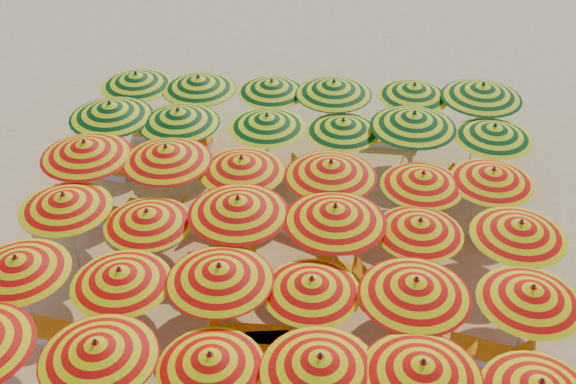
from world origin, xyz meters
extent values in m
plane|color=#EEB96A|center=(0.00, 0.00, 0.00)|extent=(120.00, 120.00, 0.00)
cylinder|color=silver|center=(-2.90, -5.24, 1.11)|extent=(0.04, 0.04, 2.22)
cone|color=#E26500|center=(-2.90, -5.24, 2.07)|extent=(2.78, 2.78, 0.42)
sphere|color=black|center=(-2.90, -5.24, 2.31)|extent=(0.07, 0.07, 0.07)
cone|color=#E26500|center=(-0.85, -5.13, 1.88)|extent=(2.63, 2.63, 0.38)
sphere|color=black|center=(-0.85, -5.13, 2.11)|extent=(0.07, 0.07, 0.07)
cone|color=#E26500|center=(1.14, -5.13, 2.05)|extent=(2.83, 2.83, 0.42)
sphere|color=black|center=(1.14, -5.13, 2.29)|extent=(0.07, 0.07, 0.07)
cone|color=#E26500|center=(2.94, -5.12, 2.09)|extent=(2.25, 2.25, 0.43)
sphere|color=black|center=(2.94, -5.12, 2.33)|extent=(0.07, 0.07, 0.07)
sphere|color=black|center=(4.99, -5.17, 2.13)|extent=(0.07, 0.07, 0.07)
cylinder|color=silver|center=(-5.29, -3.13, 1.08)|extent=(0.04, 0.04, 2.17)
cone|color=#E26500|center=(-5.29, -3.13, 2.02)|extent=(2.82, 2.82, 0.41)
sphere|color=black|center=(-5.29, -3.13, 2.26)|extent=(0.07, 0.07, 0.07)
cylinder|color=silver|center=(-3.08, -3.20, 1.05)|extent=(0.04, 0.04, 2.10)
cone|color=#E26500|center=(-3.08, -3.20, 1.96)|extent=(2.43, 2.43, 0.40)
sphere|color=black|center=(-3.08, -3.20, 2.19)|extent=(0.07, 0.07, 0.07)
cylinder|color=silver|center=(-1.05, -3.03, 1.12)|extent=(0.04, 0.04, 2.24)
cone|color=#E26500|center=(-1.05, -3.03, 2.09)|extent=(2.85, 2.85, 0.43)
sphere|color=black|center=(-1.05, -3.03, 2.33)|extent=(0.07, 0.07, 0.07)
cylinder|color=silver|center=(0.84, -3.02, 1.02)|extent=(0.04, 0.04, 2.04)
cone|color=#E26500|center=(0.84, -3.02, 1.91)|extent=(2.19, 2.19, 0.39)
sphere|color=black|center=(0.84, -3.02, 2.13)|extent=(0.07, 0.07, 0.07)
cylinder|color=silver|center=(2.90, -3.09, 1.14)|extent=(0.04, 0.04, 2.28)
cone|color=#E26500|center=(2.90, -3.09, 2.13)|extent=(3.01, 3.01, 0.43)
sphere|color=black|center=(2.90, -3.09, 2.38)|extent=(0.08, 0.08, 0.08)
cylinder|color=silver|center=(5.21, -2.90, 1.06)|extent=(0.04, 0.04, 2.12)
cone|color=#E26500|center=(5.21, -2.90, 1.98)|extent=(2.38, 2.38, 0.40)
sphere|color=black|center=(5.21, -2.90, 2.22)|extent=(0.07, 0.07, 0.07)
cylinder|color=silver|center=(-5.06, -0.94, 1.08)|extent=(0.04, 0.04, 2.17)
cone|color=#E26500|center=(-5.06, -0.94, 2.02)|extent=(2.63, 2.63, 0.41)
sphere|color=black|center=(-5.06, -0.94, 2.26)|extent=(0.07, 0.07, 0.07)
cylinder|color=silver|center=(-3.05, -1.18, 1.02)|extent=(0.04, 0.04, 2.04)
cone|color=#E26500|center=(-3.05, -1.18, 1.91)|extent=(2.36, 2.36, 0.39)
sphere|color=black|center=(-3.05, -1.18, 2.13)|extent=(0.07, 0.07, 0.07)
cylinder|color=silver|center=(-0.99, -0.89, 1.17)|extent=(0.04, 0.04, 2.33)
cone|color=#E26500|center=(-0.99, -0.89, 2.18)|extent=(2.93, 2.93, 0.44)
sphere|color=black|center=(-0.99, -0.89, 2.43)|extent=(0.08, 0.08, 0.08)
cylinder|color=silver|center=(1.20, -0.98, 1.17)|extent=(0.04, 0.04, 2.35)
cone|color=#E26500|center=(1.20, -0.98, 2.19)|extent=(2.94, 2.94, 0.45)
sphere|color=black|center=(1.20, -0.98, 2.45)|extent=(0.08, 0.08, 0.08)
cylinder|color=silver|center=(3.11, -0.87, 1.01)|extent=(0.04, 0.04, 2.02)
cone|color=#E26500|center=(3.11, -0.87, 1.89)|extent=(2.44, 2.44, 0.39)
sphere|color=black|center=(3.11, -0.87, 2.11)|extent=(0.07, 0.07, 0.07)
cylinder|color=silver|center=(5.29, -0.89, 1.07)|extent=(0.04, 0.04, 2.15)
cone|color=#E26500|center=(5.29, -0.89, 2.01)|extent=(2.65, 2.65, 0.41)
sphere|color=black|center=(5.29, -0.89, 2.24)|extent=(0.07, 0.07, 0.07)
cylinder|color=silver|center=(-5.21, 1.05, 1.16)|extent=(0.04, 0.04, 2.32)
cone|color=#E26500|center=(-5.21, 1.05, 2.17)|extent=(2.86, 2.86, 0.44)
sphere|color=black|center=(-5.21, 1.05, 2.42)|extent=(0.08, 0.08, 0.08)
cylinder|color=silver|center=(-3.12, 1.07, 1.15)|extent=(0.04, 0.04, 2.30)
cone|color=#E26500|center=(-3.12, 1.07, 2.14)|extent=(3.05, 3.05, 0.44)
sphere|color=black|center=(-3.12, 1.07, 2.40)|extent=(0.08, 0.08, 0.08)
cylinder|color=silver|center=(-1.20, 0.93, 1.10)|extent=(0.04, 0.04, 2.19)
cone|color=#E26500|center=(-1.20, 0.93, 2.05)|extent=(2.82, 2.82, 0.42)
sphere|color=black|center=(-1.20, 0.93, 2.29)|extent=(0.07, 0.07, 0.07)
cylinder|color=silver|center=(1.01, 0.83, 1.14)|extent=(0.04, 0.04, 2.29)
cone|color=#E26500|center=(1.01, 0.83, 2.14)|extent=(2.64, 2.64, 0.44)
sphere|color=black|center=(1.01, 0.83, 2.39)|extent=(0.08, 0.08, 0.08)
cylinder|color=silver|center=(3.26, 0.94, 1.03)|extent=(0.04, 0.04, 2.05)
cone|color=#E26500|center=(3.26, 0.94, 1.92)|extent=(2.36, 2.36, 0.39)
sphere|color=black|center=(3.26, 0.94, 2.14)|extent=(0.07, 0.07, 0.07)
cylinder|color=silver|center=(4.97, 1.21, 1.04)|extent=(0.04, 0.04, 2.09)
cone|color=#E26500|center=(4.97, 1.21, 1.95)|extent=(2.58, 2.58, 0.40)
sphere|color=black|center=(4.97, 1.21, 2.17)|extent=(0.07, 0.07, 0.07)
cylinder|color=silver|center=(-5.15, 3.00, 1.16)|extent=(0.04, 0.04, 2.32)
cone|color=#758105|center=(-5.15, 3.00, 2.17)|extent=(3.04, 3.04, 0.44)
sphere|color=black|center=(-5.15, 3.00, 2.42)|extent=(0.08, 0.08, 0.08)
cylinder|color=silver|center=(-3.25, 2.96, 1.13)|extent=(0.04, 0.04, 2.25)
cone|color=#758105|center=(-3.25, 2.96, 2.10)|extent=(2.98, 2.98, 0.43)
sphere|color=black|center=(-3.25, 2.96, 2.35)|extent=(0.08, 0.08, 0.08)
cylinder|color=silver|center=(-0.84, 3.15, 1.06)|extent=(0.04, 0.04, 2.13)
cone|color=#758105|center=(-0.84, 3.15, 1.99)|extent=(2.52, 2.52, 0.41)
sphere|color=black|center=(-0.84, 3.15, 2.22)|extent=(0.07, 0.07, 0.07)
cylinder|color=silver|center=(1.23, 3.27, 1.02)|extent=(0.04, 0.04, 2.03)
cone|color=#758105|center=(1.23, 3.27, 1.90)|extent=(2.17, 2.17, 0.39)
sphere|color=black|center=(1.23, 3.27, 2.12)|extent=(0.07, 0.07, 0.07)
cylinder|color=silver|center=(3.11, 3.28, 1.17)|extent=(0.04, 0.04, 2.34)
cone|color=#758105|center=(3.11, 3.28, 2.18)|extent=(2.79, 2.79, 0.45)
sphere|color=black|center=(3.11, 3.28, 2.44)|extent=(0.08, 0.08, 0.08)
cylinder|color=silver|center=(5.25, 3.24, 1.06)|extent=(0.04, 0.04, 2.12)
cone|color=#758105|center=(5.25, 3.24, 1.98)|extent=(2.15, 2.15, 0.40)
sphere|color=black|center=(5.25, 3.24, 2.21)|extent=(0.07, 0.07, 0.07)
cylinder|color=silver|center=(-5.00, 5.07, 1.08)|extent=(0.04, 0.04, 2.17)
cone|color=#758105|center=(-5.00, 5.07, 2.02)|extent=(2.82, 2.82, 0.41)
sphere|color=black|center=(-5.00, 5.07, 2.26)|extent=(0.07, 0.07, 0.07)
cylinder|color=silver|center=(-3.10, 4.99, 1.10)|extent=(0.04, 0.04, 2.20)
cone|color=#758105|center=(-3.10, 4.99, 2.05)|extent=(2.86, 2.86, 0.42)
sphere|color=black|center=(-3.10, 4.99, 2.29)|extent=(0.07, 0.07, 0.07)
cylinder|color=silver|center=(-0.96, 5.26, 1.02)|extent=(0.04, 0.04, 2.05)
cone|color=#758105|center=(-0.96, 5.26, 1.91)|extent=(2.68, 2.68, 0.39)
sphere|color=black|center=(-0.96, 5.26, 2.13)|extent=(0.07, 0.07, 0.07)
cylinder|color=silver|center=(0.88, 5.03, 1.12)|extent=(0.04, 0.04, 2.24)
cone|color=#758105|center=(0.88, 5.03, 2.09)|extent=(2.84, 2.84, 0.43)
sphere|color=black|center=(0.88, 5.03, 2.34)|extent=(0.07, 0.07, 0.07)
cylinder|color=silver|center=(3.22, 5.33, 1.06)|extent=(0.04, 0.04, 2.11)
cone|color=#758105|center=(3.22, 5.33, 1.97)|extent=(2.72, 2.72, 0.40)
sphere|color=black|center=(3.22, 5.33, 2.20)|extent=(0.07, 0.07, 0.07)
cylinder|color=silver|center=(5.13, 5.11, 1.16)|extent=(0.04, 0.04, 2.33)
cone|color=#758105|center=(5.13, 5.11, 2.17)|extent=(2.66, 2.66, 0.44)
sphere|color=black|center=(5.13, 5.11, 2.43)|extent=(0.08, 0.08, 0.08)
cube|color=white|center=(-4.74, -3.26, 0.10)|extent=(1.76, 0.80, 0.20)
cube|color=orange|center=(-4.74, -3.26, 0.23)|extent=(1.76, 0.80, 0.06)
cube|color=orange|center=(-4.04, -3.36, 0.45)|extent=(0.44, 0.62, 0.48)
cube|color=white|center=(-0.50, -2.94, 0.10)|extent=(1.71, 0.62, 0.20)
cube|color=orange|center=(-0.50, -2.94, 0.23)|extent=(1.71, 0.62, 0.06)
cube|color=orange|center=(-1.20, -2.96, 0.45)|extent=(0.38, 0.59, 0.48)
cube|color=white|center=(0.29, -3.06, 0.10)|extent=(1.77, 0.83, 0.20)
cube|color=orange|center=(0.29, -3.06, 0.23)|extent=(1.77, 0.83, 0.06)
cube|color=orange|center=(0.98, -2.96, 0.45)|extent=(0.45, 0.63, 0.48)
cube|color=white|center=(3.45, -3.02, 0.10)|extent=(1.80, 1.06, 0.20)
cube|color=orange|center=(3.45, -3.02, 0.23)|extent=(1.80, 1.06, 0.06)
cube|color=orange|center=(4.12, -3.23, 0.45)|extent=(0.52, 0.66, 0.48)
cube|color=white|center=(4.66, -2.92, 0.10)|extent=(1.79, 0.97, 0.20)
cube|color=orange|center=(4.66, -2.92, 0.23)|extent=(1.79, 0.97, 0.06)
cube|color=orange|center=(5.34, -3.09, 0.45)|extent=(0.49, 0.65, 0.48)
cube|color=white|center=(-2.50, -1.41, 0.10)|extent=(1.75, 0.77, 0.20)
cube|color=orange|center=(-2.50, -1.41, 0.23)|extent=(1.75, 0.77, 0.06)
cube|color=orange|center=(-3.19, -1.49, 0.45)|extent=(0.43, 0.62, 0.48)
cube|color=white|center=(-1.54, -0.65, 0.10)|extent=(1.74, 0.71, 0.20)
cube|color=orange|center=(-1.54, -0.65, 0.23)|extent=(1.74, 0.71, 0.06)
cube|color=orange|center=(-0.85, -0.60, 0.45)|extent=(0.41, 0.61, 0.48)
cube|color=white|center=(1.75, -0.83, 0.10)|extent=(1.80, 1.14, 0.20)
cube|color=orange|center=(1.75, -0.83, 0.23)|extent=(1.80, 1.14, 0.06)
cube|color=orange|center=(1.10, -0.58, 0.45)|extent=(0.55, 0.67, 0.48)
cube|color=white|center=(2.56, -1.00, 0.10)|extent=(1.75, 0.75, 0.20)
cube|color=orange|center=(2.56, -1.00, 0.23)|extent=(1.75, 0.75, 0.06)
cube|color=orange|center=(1.86, -0.93, 0.45)|extent=(0.42, 0.61, 0.48)
cube|color=white|center=(-4.66, 0.91, 0.10)|extent=(1.75, 0.75, 0.20)
cube|color=orange|center=(-4.66, 0.91, 0.23)|extent=(1.75, 0.75, 0.06)
cube|color=orange|center=(-5.35, 0.83, 0.45)|extent=(0.42, 0.61, 0.48)
cube|color=white|center=(-3.67, 1.19, 0.10)|extent=(1.77, 0.84, 0.20)
cube|color=orange|center=(-3.67, 1.19, 0.23)|extent=(1.77, 0.84, 0.06)
cube|color=orange|center=(-2.98, 1.08, 0.45)|extent=(0.45, 0.63, 0.48)
cube|color=white|center=(-1.75, 0.70, 0.10)|extent=(1.79, 1.02, 0.20)
cube|color=orange|center=(-1.75, 0.70, 0.23)|extent=(1.79, 1.02, 0.06)
cube|color=orange|center=(-2.42, 0.89, 0.45)|extent=(0.51, 0.66, 0.48)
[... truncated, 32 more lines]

